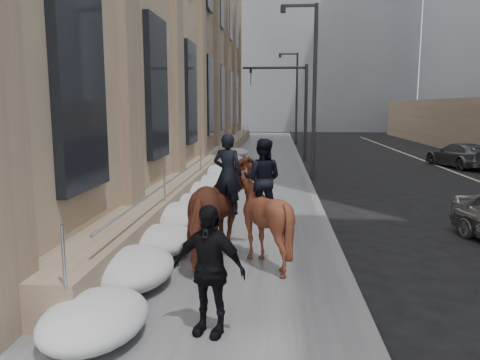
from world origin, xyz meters
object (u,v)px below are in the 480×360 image
mounted_horse_right (261,212)px  car_grey (460,155)px  mounted_horse_left (225,209)px  pedestrian (209,270)px

mounted_horse_right → car_grey: (10.65, 17.48, -0.54)m
mounted_horse_left → mounted_horse_right: 0.78m
pedestrian → car_grey: size_ratio=0.41×
mounted_horse_left → car_grey: mounted_horse_left is taller
mounted_horse_right → pedestrian: bearing=87.7°
pedestrian → mounted_horse_right: bearing=95.2°
mounted_horse_left → car_grey: bearing=-112.3°
mounted_horse_left → mounted_horse_right: (0.78, 0.01, -0.04)m
mounted_horse_left → pedestrian: (0.13, -3.21, -0.18)m
mounted_horse_left → mounted_horse_right: mounted_horse_left is taller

